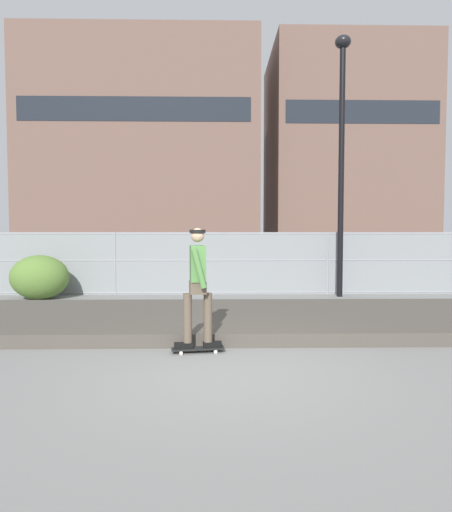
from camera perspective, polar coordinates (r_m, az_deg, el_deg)
The scene contains 11 objects.
ground_plane at distance 5.90m, azimuth 0.18°, elevation -14.88°, with size 120.00×120.00×0.00m, color slate.
gravel_berm at distance 8.74m, azimuth -0.26°, elevation -8.23°, with size 17.92×3.63×0.23m, color #4C473F.
skateboard at distance 6.76m, azimuth -3.71°, elevation -12.05°, with size 0.82×0.30×0.07m.
skater at distance 6.57m, azimuth -3.74°, elevation -3.14°, with size 0.73×0.60×1.82m.
chain_fence at distance 12.84m, azimuth -0.54°, elevation -0.95°, with size 18.96×0.06×1.85m.
street_lamp at distance 13.12m, azimuth 14.94°, elevation 14.79°, with size 0.44×0.44×7.34m.
parked_car_near at distance 16.84m, azimuth -12.95°, elevation -0.42°, with size 4.50×2.15×1.66m.
parked_car_mid at distance 16.87m, azimuth 10.56°, elevation -0.39°, with size 4.54×2.24×1.66m.
library_building at distance 54.28m, azimuth -10.42°, elevation 13.48°, with size 26.04×14.70×23.52m.
office_block at distance 58.16m, azimuth 15.02°, elevation 13.03°, with size 18.28×15.31×24.16m.
shrub_left at distance 13.01m, azimuth -23.27°, elevation -2.57°, with size 1.58×1.29×1.22m.
Camera 1 is at (-0.13, -5.62, 1.81)m, focal length 30.48 mm.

